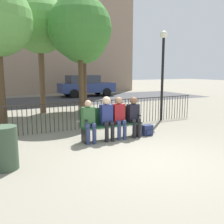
% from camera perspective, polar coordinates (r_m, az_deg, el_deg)
% --- Properties ---
extents(ground_plane, '(80.00, 80.00, 0.00)m').
position_cam_1_polar(ground_plane, '(5.74, 9.29, -10.85)').
color(ground_plane, gray).
extents(park_bench, '(1.83, 0.45, 0.92)m').
position_cam_1_polar(park_bench, '(7.31, -0.29, -2.26)').
color(park_bench, '#14381E').
rests_on(park_bench, ground).
extents(seated_person_0, '(0.34, 0.39, 1.19)m').
position_cam_1_polar(seated_person_0, '(6.86, -5.35, -1.68)').
color(seated_person_0, navy).
rests_on(seated_person_0, ground).
extents(seated_person_1, '(0.34, 0.39, 1.26)m').
position_cam_1_polar(seated_person_1, '(7.07, -1.18, -0.84)').
color(seated_person_1, black).
rests_on(seated_person_1, ground).
extents(seated_person_2, '(0.34, 0.39, 1.23)m').
position_cam_1_polar(seated_person_2, '(7.25, 1.64, -0.82)').
color(seated_person_2, navy).
rests_on(seated_person_2, ground).
extents(seated_person_3, '(0.34, 0.39, 1.21)m').
position_cam_1_polar(seated_person_3, '(7.51, 5.03, -0.51)').
color(seated_person_3, black).
rests_on(seated_person_3, ground).
extents(backpack, '(0.32, 0.23, 0.32)m').
position_cam_1_polar(backpack, '(7.81, 8.11, -4.13)').
color(backpack, navy).
rests_on(backpack, ground).
extents(fence_railing, '(9.01, 0.03, 0.95)m').
position_cam_1_polar(fence_railing, '(8.65, -4.97, -0.01)').
color(fence_railing, '#2D2823').
rests_on(fence_railing, ground).
extents(tree_1, '(2.57, 2.57, 5.29)m').
position_cam_1_polar(tree_1, '(12.16, -16.22, 18.59)').
color(tree_1, brown).
rests_on(tree_1, ground).
extents(tree_2, '(2.40, 2.40, 4.70)m').
position_cam_1_polar(tree_2, '(12.82, -6.74, 16.03)').
color(tree_2, '#422D1E').
rests_on(tree_2, ground).
extents(tree_3, '(2.56, 2.56, 4.94)m').
position_cam_1_polar(tree_3, '(10.67, -7.33, 18.40)').
color(tree_3, '#4C3823').
rests_on(tree_3, ground).
extents(lamp_post, '(0.28, 0.28, 3.47)m').
position_cam_1_polar(lamp_post, '(10.07, 11.56, 11.19)').
color(lamp_post, black).
rests_on(lamp_post, ground).
extents(street_surface, '(24.00, 6.00, 0.01)m').
position_cam_1_polar(street_surface, '(16.74, -15.90, 2.36)').
color(street_surface, '#3D3D3F').
rests_on(street_surface, ground).
extents(parked_car_0, '(4.20, 1.94, 1.62)m').
position_cam_1_polar(parked_car_0, '(19.33, -6.06, 6.08)').
color(parked_car_0, navy).
rests_on(parked_car_0, ground).
extents(trash_bin, '(0.52, 0.52, 0.89)m').
position_cam_1_polar(trash_bin, '(5.51, -23.37, -7.56)').
color(trash_bin, '#384C38').
rests_on(trash_bin, ground).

